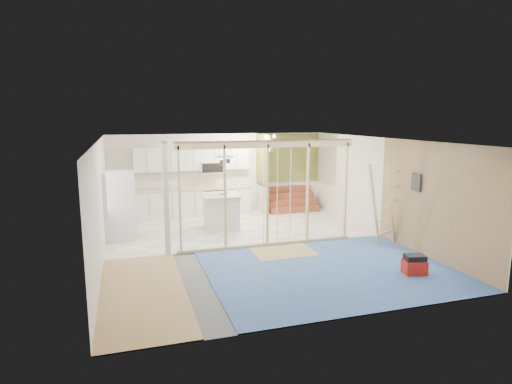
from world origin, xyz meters
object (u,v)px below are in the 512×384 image
object	(u,v)px
ladder	(384,204)
fridge	(120,206)
toolbox	(415,265)
island	(221,212)

from	to	relation	value
ladder	fridge	bearing A→B (deg)	146.80
fridge	toolbox	world-z (taller)	fridge
ladder	toolbox	bearing A→B (deg)	-118.51
island	ladder	xyz separation A→B (m)	(3.51, -2.63, 0.54)
fridge	toolbox	bearing A→B (deg)	-38.71
fridge	toolbox	xyz separation A→B (m)	(5.63, -4.38, -0.69)
island	toolbox	distance (m)	5.48
fridge	island	bearing A→B (deg)	4.35
fridge	island	world-z (taller)	fridge
island	toolbox	bearing A→B (deg)	-53.65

